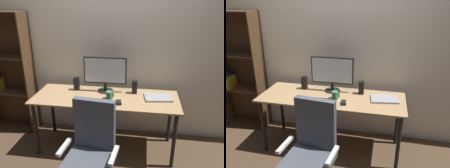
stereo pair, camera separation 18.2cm
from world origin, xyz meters
TOP-DOWN VIEW (x-y plane):
  - ground_plane at (0.00, 0.00)m, footprint 12.00×12.00m
  - back_wall at (0.00, 0.49)m, footprint 6.40×0.10m
  - desk at (0.00, 0.00)m, footprint 1.78×0.64m
  - monitor at (-0.03, 0.18)m, footprint 0.55×0.20m
  - keyboard at (-0.06, -0.15)m, footprint 0.29×0.12m
  - mouse at (0.18, -0.16)m, footprint 0.08×0.11m
  - coffee_mug at (0.06, -0.04)m, footprint 0.10×0.08m
  - laptop at (0.64, 0.05)m, footprint 0.35×0.27m
  - speaker_left at (-0.41, 0.17)m, footprint 0.06×0.07m
  - speaker_right at (0.35, 0.17)m, footprint 0.06×0.07m
  - office_chair at (-0.00, -0.79)m, footprint 0.54×0.54m
  - bookshelf at (-1.48, 0.32)m, footprint 0.68×0.28m

SIDE VIEW (x-z plane):
  - ground_plane at x=0.00m, z-range 0.00..0.00m
  - office_chair at x=0.00m, z-range -0.05..0.96m
  - desk at x=0.00m, z-range 0.29..1.03m
  - keyboard at x=-0.06m, z-range 0.74..0.76m
  - laptop at x=0.64m, z-range 0.74..0.76m
  - mouse at x=0.18m, z-range 0.74..0.77m
  - coffee_mug at x=0.06m, z-range 0.74..0.83m
  - speaker_left at x=-0.41m, z-range 0.74..0.91m
  - speaker_right at x=0.35m, z-range 0.74..0.91m
  - bookshelf at x=-1.48m, z-range -0.02..1.70m
  - monitor at x=-0.03m, z-range 0.77..1.22m
  - back_wall at x=0.00m, z-range 0.00..2.60m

